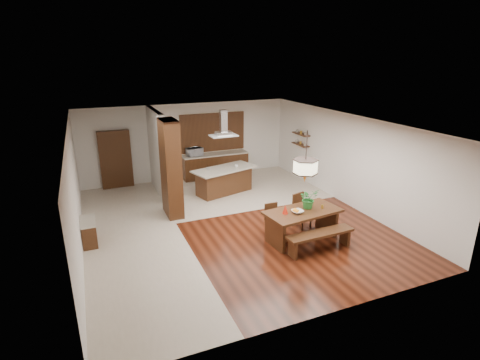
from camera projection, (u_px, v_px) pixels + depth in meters
name	position (u px, v px, depth m)	size (l,w,h in m)	color
room_shell	(230.00, 153.00, 10.24)	(9.00, 9.04, 2.92)	#351409
tile_hallway	(134.00, 239.00, 9.88)	(2.50, 9.00, 0.01)	beige
tile_kitchen	(238.00, 189.00, 13.53)	(5.50, 4.00, 0.01)	beige
soffit_band	(230.00, 123.00, 9.97)	(8.00, 9.00, 0.02)	#371F0D
partition_pier	(171.00, 169.00, 10.97)	(0.45, 1.00, 2.90)	black
partition_stub	(157.00, 152.00, 12.80)	(0.18, 2.40, 2.90)	silver
hallway_console	(89.00, 232.00, 9.57)	(0.37, 0.88, 0.63)	black
hallway_doorway	(116.00, 160.00, 13.42)	(1.10, 0.20, 2.10)	black
rear_counter	(215.00, 165.00, 14.78)	(2.60, 0.62, 0.95)	black
kitchen_window	(212.00, 132.00, 14.60)	(2.60, 0.08, 1.50)	#98612D
shelf_lower	(300.00, 144.00, 14.14)	(0.26, 0.90, 0.04)	black
shelf_upper	(301.00, 134.00, 14.01)	(0.26, 0.90, 0.04)	black
dining_table	(302.00, 218.00, 9.69)	(2.07, 1.21, 0.82)	black
dining_bench	(320.00, 242.00, 9.22)	(1.78, 0.39, 0.50)	black
dining_chair_left	(273.00, 220.00, 10.01)	(0.38, 0.38, 0.85)	black
dining_chair_right	(302.00, 211.00, 10.45)	(0.42, 0.42, 0.96)	black
pendant_lantern	(306.00, 157.00, 9.17)	(0.64, 0.64, 1.31)	beige
foliage_plant	(309.00, 198.00, 9.70)	(0.48, 0.41, 0.53)	#27752D
fruit_bowl	(297.00, 212.00, 9.47)	(0.29, 0.29, 0.07)	beige
napkin_cone	(285.00, 209.00, 9.40)	(0.15, 0.15, 0.23)	red
gold_ornament	(322.00, 207.00, 9.75)	(0.07, 0.07, 0.09)	gold
kitchen_island	(224.00, 180.00, 13.04)	(2.39, 1.53, 0.91)	black
range_hood	(223.00, 123.00, 12.40)	(0.90, 0.55, 0.87)	silver
island_cup	(236.00, 166.00, 12.98)	(0.12, 0.12, 0.09)	silver
microwave	(194.00, 152.00, 14.24)	(0.57, 0.39, 0.32)	silver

